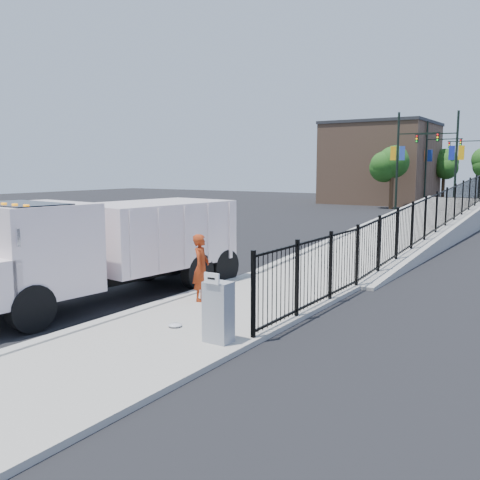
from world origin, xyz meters
The scene contains 17 objects.
ground centered at (0.00, 0.00, 0.00)m, with size 120.00×120.00×0.00m, color black.
sidewalk centered at (1.93, -2.00, 0.06)m, with size 3.55×12.00×0.12m, color #9E998E.
curb centered at (0.00, -2.00, 0.08)m, with size 0.30×12.00×0.16m, color #ADAAA3.
ramp centered at (2.12, 16.00, 0.00)m, with size 3.95×24.00×1.70m, color #9E998E.
iron_fence centered at (3.55, 12.00, 0.90)m, with size 0.10×28.00×1.80m, color black.
truck centered at (-1.83, -1.08, 1.60)m, with size 3.52×8.54×2.85m.
worker centered at (0.72, -0.04, 1.01)m, with size 0.65×0.43×1.79m, color #972F10.
utility_cabinet centered at (3.10, -2.62, 0.75)m, with size 0.55×0.40×1.25m, color gray.
arrow_sign centered at (3.10, -2.84, 1.48)m, with size 0.35×0.04×0.22m, color white.
debris centered at (1.68, -2.30, 0.16)m, with size 0.32×0.32×0.08m, color silver.
light_pole_0 centered at (-3.32, 31.77, 4.36)m, with size 3.78×0.22×8.00m.
light_pole_1 centered at (0.28, 32.93, 4.36)m, with size 3.78×0.22×8.00m.
light_pole_2 centered at (-3.52, 41.65, 4.36)m, with size 3.77×0.22×8.00m.
light_pole_3 centered at (-0.08, 46.67, 4.36)m, with size 3.78×0.22×8.00m.
tree_0 centered at (-5.32, 36.01, 3.96)m, with size 2.90×2.90×5.45m.
tree_2 centered at (-3.59, 48.39, 3.96)m, with size 2.88×2.88×5.44m.
building centered at (-9.00, 44.00, 4.00)m, with size 10.00×10.00×8.00m, color #8C664C.
Camera 1 is at (9.19, -11.24, 3.65)m, focal length 40.00 mm.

